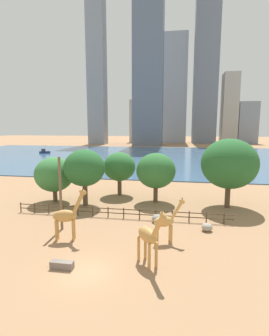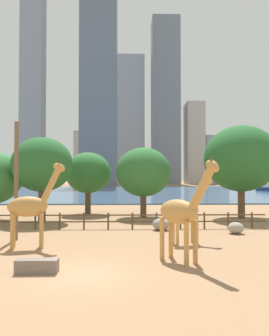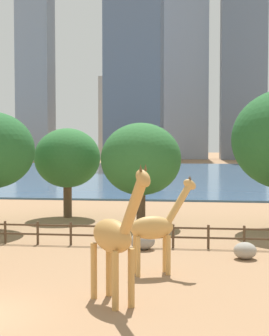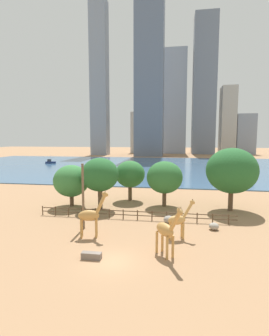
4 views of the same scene
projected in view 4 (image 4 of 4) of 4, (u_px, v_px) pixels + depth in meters
name	position (u px, v px, depth m)	size (l,w,h in m)	color
ground_plane	(162.00, 166.00, 101.36)	(400.00, 400.00, 0.00)	#9E7551
harbor_water	(162.00, 166.00, 98.41)	(180.00, 86.00, 0.20)	#3D6084
giraffe_tall	(178.00, 220.00, 27.87)	(3.09, 1.57, 4.32)	tan
giraffe_companion	(166.00, 230.00, 23.68)	(2.79, 3.26, 5.10)	#C18C47
giraffe_young	(91.00, 215.00, 28.33)	(3.42, 1.40, 5.17)	#C18C47
utility_pole	(83.00, 197.00, 30.75)	(0.28, 0.28, 7.81)	brown
boulder_near_fence	(169.00, 219.00, 33.23)	(1.35, 1.24, 0.93)	gray
boulder_by_pole	(214.00, 226.00, 30.78)	(1.14, 1.12, 0.84)	gray
feeding_trough	(91.00, 256.00, 23.36)	(1.80, 0.60, 0.60)	#72665B
enclosure_fence	(132.00, 214.00, 34.61)	(26.12, 0.14, 1.30)	#4C3826
tree_left_large	(130.00, 174.00, 44.84)	(5.07, 5.07, 6.88)	brown
tree_center_broad	(100.00, 175.00, 39.20)	(5.60, 5.60, 7.81)	brown
tree_right_tall	(71.00, 181.00, 40.99)	(5.54, 5.54, 6.56)	brown
tree_left_small	(232.00, 171.00, 38.28)	(7.40, 7.40, 9.33)	brown
tree_right_small	(165.00, 177.00, 40.88)	(5.60, 5.60, 7.16)	brown
boat_sailboat	(50.00, 162.00, 108.79)	(4.36, 2.73, 3.69)	navy
skyline_tower_needle	(150.00, 62.00, 151.68)	(16.50, 14.64, 108.63)	slate
skyline_block_central	(99.00, 80.00, 162.37)	(10.24, 9.19, 93.33)	gray
skyline_tower_glass	(175.00, 102.00, 180.28)	(15.35, 10.44, 70.28)	#939EAD
skyline_block_left	(204.00, 86.00, 174.25)	(14.87, 13.83, 90.34)	slate
skyline_block_right	(141.00, 133.00, 190.05)	(13.05, 12.21, 29.07)	#B7B2A8
skyline_tower_short	(245.00, 134.00, 173.95)	(12.05, 10.99, 26.37)	gray
skyline_block_wide	(228.00, 121.00, 174.74)	(9.46, 13.47, 44.30)	#ADA89E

